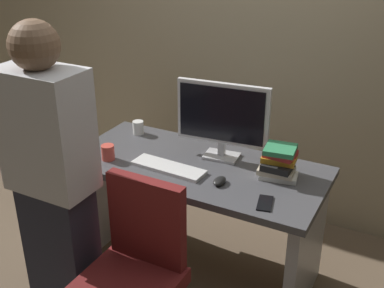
% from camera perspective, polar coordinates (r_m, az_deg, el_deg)
% --- Properties ---
extents(ground_plane, '(9.00, 9.00, 0.00)m').
position_cam_1_polar(ground_plane, '(3.18, 0.43, -14.19)').
color(ground_plane, brown).
extents(wall_back, '(6.40, 0.10, 3.00)m').
position_cam_1_polar(wall_back, '(3.36, 8.14, 16.01)').
color(wall_back, tan).
rests_on(wall_back, ground).
extents(desk, '(1.47, 0.69, 0.73)m').
position_cam_1_polar(desk, '(2.89, 0.47, -6.35)').
color(desk, '#4C4C51').
rests_on(desk, ground).
extents(office_chair, '(0.52, 0.52, 0.94)m').
position_cam_1_polar(office_chair, '(2.42, -6.82, -16.18)').
color(office_chair, black).
rests_on(office_chair, ground).
extents(person_at_desk, '(0.40, 0.24, 1.64)m').
position_cam_1_polar(person_at_desk, '(2.42, -15.84, -5.05)').
color(person_at_desk, '#262838').
rests_on(person_at_desk, ground).
extents(monitor, '(0.54, 0.16, 0.46)m').
position_cam_1_polar(monitor, '(2.76, 3.58, 3.20)').
color(monitor, silver).
rests_on(monitor, desk).
extents(keyboard, '(0.44, 0.15, 0.02)m').
position_cam_1_polar(keyboard, '(2.73, -2.77, -2.77)').
color(keyboard, white).
rests_on(keyboard, desk).
extents(mouse, '(0.06, 0.10, 0.03)m').
position_cam_1_polar(mouse, '(2.58, 3.24, -4.34)').
color(mouse, black).
rests_on(mouse, desk).
extents(cup_near_keyboard, '(0.08, 0.08, 0.09)m').
position_cam_1_polar(cup_near_keyboard, '(2.86, -9.81, -0.98)').
color(cup_near_keyboard, '#D84C3F').
rests_on(cup_near_keyboard, desk).
extents(cup_by_monitor, '(0.07, 0.07, 0.09)m').
position_cam_1_polar(cup_by_monitor, '(3.18, -6.32, 1.94)').
color(cup_by_monitor, white).
rests_on(cup_by_monitor, desk).
extents(book_stack, '(0.23, 0.18, 0.18)m').
position_cam_1_polar(book_stack, '(2.65, 10.11, -2.15)').
color(book_stack, white).
rests_on(book_stack, desk).
extents(cell_phone, '(0.10, 0.16, 0.01)m').
position_cam_1_polar(cell_phone, '(2.44, 8.53, -6.86)').
color(cell_phone, black).
rests_on(cell_phone, desk).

